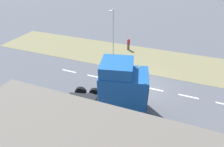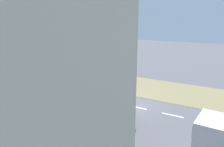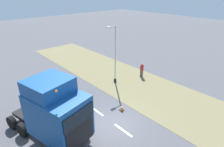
% 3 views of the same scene
% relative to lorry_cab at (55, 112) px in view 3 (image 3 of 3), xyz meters
% --- Properties ---
extents(ground_plane, '(120.00, 120.00, 0.00)m').
position_rel_lorry_cab_xyz_m(ground_plane, '(-3.90, 1.34, -2.28)').
color(ground_plane, '#515156').
rests_on(ground_plane, ground).
extents(grass_verge, '(7.00, 44.00, 0.01)m').
position_rel_lorry_cab_xyz_m(grass_verge, '(-9.90, 1.34, -2.27)').
color(grass_verge, olive).
rests_on(grass_verge, ground).
extents(lane_markings, '(0.16, 17.80, 0.00)m').
position_rel_lorry_cab_xyz_m(lane_markings, '(-3.90, 0.64, -2.28)').
color(lane_markings, white).
rests_on(lane_markings, ground).
extents(lorry_cab, '(3.97, 6.91, 4.68)m').
position_rel_lorry_cab_xyz_m(lorry_cab, '(0.00, 0.00, 0.00)').
color(lorry_cab, black).
rests_on(lorry_cab, ground).
extents(lamp_post, '(1.26, 0.28, 6.16)m').
position_rel_lorry_cab_xyz_m(lamp_post, '(-8.56, -3.80, 0.62)').
color(lamp_post, black).
rests_on(lamp_post, ground).
extents(pedestrian, '(0.39, 0.39, 1.70)m').
position_rel_lorry_cab_xyz_m(pedestrian, '(-11.87, -2.76, -1.44)').
color(pedestrian, brown).
rests_on(pedestrian, ground).
extents(traffic_cone_lead, '(0.36, 0.36, 0.58)m').
position_rel_lorry_cab_xyz_m(traffic_cone_lead, '(-5.53, 0.42, -2.00)').
color(traffic_cone_lead, black).
rests_on(traffic_cone_lead, ground).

